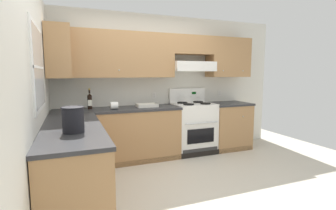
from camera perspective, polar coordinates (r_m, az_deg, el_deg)
The scene contains 10 objects.
ground_plane at distance 3.49m, azimuth 1.80°, elevation -18.05°, with size 7.04×7.04×0.00m, color beige.
wall_back at distance 4.72m, azimuth -1.00°, elevation 7.09°, with size 4.68×0.57×2.55m.
wall_left at distance 3.15m, azimuth -27.70°, elevation 3.74°, with size 0.47×4.00×2.55m.
counter_back_run at distance 4.47m, azimuth -3.45°, elevation -6.22°, with size 3.60×0.65×0.91m.
counter_left_run at distance 3.07m, azimuth -20.54°, elevation -12.98°, with size 0.63×1.91×0.91m.
stove at distance 4.78m, azimuth 5.77°, elevation -5.04°, with size 0.76×0.62×1.20m.
wine_bottle at distance 4.26m, azimuth -17.39°, elevation 0.92°, with size 0.07×0.07×0.34m.
bowl at distance 4.38m, azimuth -4.83°, elevation -0.18°, with size 0.36×0.24×0.06m.
bucket at distance 2.63m, azimuth -20.78°, elevation -3.01°, with size 0.22×0.22×0.26m.
paper_towel_roll at distance 4.14m, azimuth -12.19°, elevation -0.13°, with size 0.12×0.12×0.12m.
Camera 1 is at (-1.25, -2.90, 1.49)m, focal length 26.79 mm.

